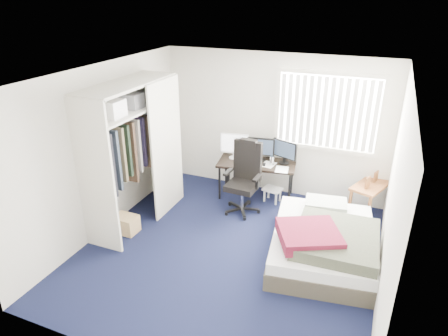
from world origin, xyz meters
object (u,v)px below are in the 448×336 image
object	(u,v)px
office_chair	(244,184)
nightstand	(371,188)
desk	(257,160)
bed	(324,242)

from	to	relation	value
office_chair	nightstand	size ratio (longest dim) A/B	1.37
desk	bed	xyz separation A→B (m)	(1.44, -1.41, -0.44)
nightstand	bed	world-z (taller)	nightstand
desk	office_chair	distance (m)	0.61
nightstand	bed	bearing A→B (deg)	-107.73
desk	bed	world-z (taller)	desk
desk	nightstand	bearing A→B (deg)	2.75
nightstand	bed	distance (m)	1.60
office_chair	bed	world-z (taller)	office_chair
desk	nightstand	size ratio (longest dim) A/B	1.60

